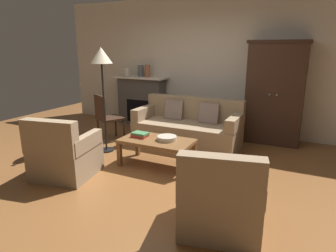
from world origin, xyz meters
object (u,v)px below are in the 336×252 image
coffee_table (157,143)px  mantel_vase_slate (141,71)px  book_stack (140,135)px  armchair_near_left (64,155)px  floor_lamp (101,62)px  couch (188,128)px  fruit_bowl (167,138)px  armchair_near_right (221,201)px  armoire (275,93)px  side_chair_wooden (106,115)px  dog (34,143)px  fireplace (142,100)px  mantel_vase_terracotta (147,71)px  mantel_vase_cream (127,72)px

coffee_table → mantel_vase_slate: bearing=126.4°
book_stack → armchair_near_left: (-0.68, -0.92, -0.14)m
floor_lamp → couch: bearing=38.6°
fruit_bowl → armchair_near_right: bearing=-45.4°
armoire → side_chair_wooden: size_ratio=2.11×
coffee_table → dog: size_ratio=2.00×
side_chair_wooden → dog: bearing=-111.5°
couch → mantel_vase_slate: mantel_vase_slate is taller
armchair_near_right → floor_lamp: size_ratio=0.52×
fireplace → fruit_bowl: size_ratio=4.25×
couch → mantel_vase_terracotta: 1.94m
book_stack → side_chair_wooden: (-1.19, 0.68, 0.06)m
mantel_vase_cream → side_chair_wooden: bearing=-72.8°
fruit_bowl → couch: bearing=95.5°
armoire → fireplace: bearing=178.5°
fruit_bowl → dog: fruit_bowl is taller
mantel_vase_slate → side_chair_wooden: (0.05, -1.40, -0.73)m
armoire → floor_lamp: armoire is taller
fruit_bowl → book_stack: (-0.45, -0.04, 0.00)m
armchair_near_right → fruit_bowl: bearing=134.6°
coffee_table → mantel_vase_cream: mantel_vase_cream is taller
mantel_vase_cream → dog: size_ratio=0.32×
fruit_bowl → mantel_vase_terracotta: 2.66m
armoire → mantel_vase_cream: 3.34m
couch → floor_lamp: bearing=-141.4°
book_stack → floor_lamp: (-0.82, 0.19, 1.08)m
side_chair_wooden → dog: (-0.50, -1.27, -0.27)m
mantel_vase_cream → side_chair_wooden: 1.62m
armchair_near_left → mantel_vase_terracotta: bearing=97.3°
fireplace → fruit_bowl: bearing=-50.6°
couch → side_chair_wooden: size_ratio=2.14×
fruit_bowl → armchair_near_left: 1.49m
mantel_vase_slate → side_chair_wooden: size_ratio=0.28×
couch → coffee_table: (-0.05, -1.13, 0.05)m
armchair_near_right → mantel_vase_slate: bearing=131.6°
fruit_bowl → mantel_vase_slate: bearing=129.6°
mantel_vase_slate → mantel_vase_terracotta: 0.18m
couch → armchair_near_right: size_ratio=2.09×
armchair_near_left → dog: armchair_near_left is taller
mantel_vase_cream → armchair_near_left: mantel_vase_cream is taller
fruit_bowl → book_stack: size_ratio=1.19×
side_chair_wooden → mantel_vase_cream: bearing=107.2°
mantel_vase_slate → armchair_near_right: (2.88, -3.25, -0.93)m
coffee_table → side_chair_wooden: size_ratio=1.22×
armoire → couch: size_ratio=0.99×
mantel_vase_slate → mantel_vase_terracotta: size_ratio=0.95×
fireplace → armchair_near_right: bearing=-48.6°
armchair_near_right → armoire: bearing=88.8°
mantel_vase_slate → dog: (-0.45, -2.67, -1.00)m
armchair_near_left → floor_lamp: 1.66m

